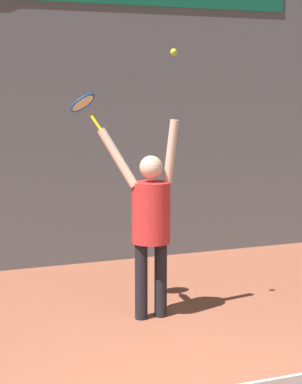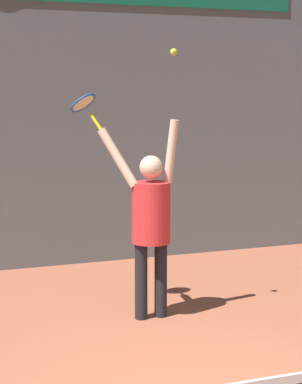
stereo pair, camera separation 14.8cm
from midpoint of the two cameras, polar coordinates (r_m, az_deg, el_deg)
name	(u,v)px [view 2 (the right image)]	position (r m, az deg, el deg)	size (l,w,h in m)	color
back_wall	(56,77)	(9.23, -7.31, 9.31)	(18.00, 0.10, 5.00)	slate
tennis_player	(151,217)	(7.06, 0.56, -2.06)	(0.81, 0.48, 2.05)	black
tennis_racket	(84,105)	(7.12, -4.91, 7.15)	(0.38, 0.37, 0.38)	yellow
tennis_ball	(174,52)	(6.92, 2.50, 11.41)	(0.07, 0.07, 0.07)	#CCDB2D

